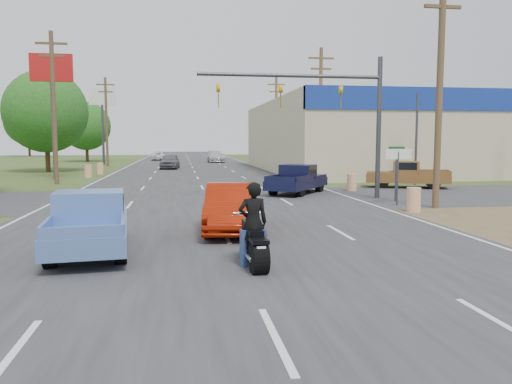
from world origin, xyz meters
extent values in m
plane|color=#37431B|center=(0.00, 0.00, 0.00)|extent=(200.00, 200.00, 0.00)
cube|color=#2D2D30|center=(0.00, 40.00, 0.01)|extent=(15.00, 180.00, 0.02)
cube|color=#2D2D30|center=(0.00, 18.00, 0.01)|extent=(120.00, 10.00, 0.02)
cube|color=#B7A88C|center=(32.00, 40.00, 3.30)|extent=(50.00, 28.00, 6.60)
cylinder|color=#4C3823|center=(9.50, 13.00, 5.00)|extent=(0.28, 0.28, 10.00)
cube|color=#4C3823|center=(9.50, 13.00, 8.40)|extent=(1.60, 0.14, 0.14)
cylinder|color=#4C3823|center=(9.50, 31.00, 5.00)|extent=(0.28, 0.28, 10.00)
cube|color=#4C3823|center=(9.50, 31.00, 9.20)|extent=(2.00, 0.14, 0.14)
cube|color=#4C3823|center=(9.50, 31.00, 8.40)|extent=(1.60, 0.14, 0.14)
cylinder|color=#4C3823|center=(9.50, 49.00, 5.00)|extent=(0.28, 0.28, 10.00)
cube|color=#4C3823|center=(9.50, 49.00, 9.20)|extent=(2.00, 0.14, 0.14)
cube|color=#4C3823|center=(9.50, 49.00, 8.40)|extent=(1.60, 0.14, 0.14)
cylinder|color=#4C3823|center=(-9.50, 28.00, 5.00)|extent=(0.28, 0.28, 10.00)
cube|color=#4C3823|center=(-9.50, 28.00, 9.20)|extent=(2.00, 0.14, 0.14)
cube|color=#4C3823|center=(-9.50, 28.00, 8.40)|extent=(1.60, 0.14, 0.14)
cylinder|color=#4C3823|center=(-9.50, 52.00, 5.00)|extent=(0.28, 0.28, 10.00)
cube|color=#4C3823|center=(-9.50, 52.00, 9.20)|extent=(2.00, 0.14, 0.14)
cube|color=#4C3823|center=(-9.50, 52.00, 8.40)|extent=(1.60, 0.14, 0.14)
cylinder|color=#422D19|center=(-13.50, 42.00, 1.62)|extent=(0.44, 0.44, 3.24)
sphere|color=#1E4F16|center=(-13.50, 42.00, 5.58)|extent=(7.56, 7.56, 7.56)
cylinder|color=#422D19|center=(-14.20, 66.00, 1.44)|extent=(0.44, 0.44, 2.88)
sphere|color=#1E4F16|center=(-14.20, 66.00, 4.96)|extent=(6.72, 6.72, 6.72)
cylinder|color=#422D19|center=(30.00, 95.00, 1.71)|extent=(0.44, 0.44, 3.42)
sphere|color=#1E4F16|center=(30.00, 95.00, 5.89)|extent=(7.98, 7.98, 7.98)
cylinder|color=#422D19|center=(-30.00, 95.00, 1.89)|extent=(0.44, 0.44, 3.78)
sphere|color=#1E4F16|center=(-30.00, 95.00, 6.51)|extent=(8.82, 8.82, 8.82)
cylinder|color=orange|center=(8.00, 12.00, 0.50)|extent=(0.56, 0.56, 1.00)
cylinder|color=orange|center=(8.40, 20.50, 0.50)|extent=(0.56, 0.56, 1.00)
cylinder|color=orange|center=(-8.50, 34.00, 0.50)|extent=(0.56, 0.56, 1.00)
cylinder|color=orange|center=(-8.20, 38.00, 0.50)|extent=(0.56, 0.56, 1.00)
cylinder|color=#3F3F44|center=(-10.50, 32.00, 4.50)|extent=(0.30, 0.30, 9.00)
cube|color=#B21414|center=(-10.50, 32.00, 8.20)|extent=(3.00, 0.35, 2.00)
cylinder|color=#3F3F44|center=(-10.50, 56.00, 4.50)|extent=(0.30, 0.30, 9.00)
cube|color=white|center=(-10.50, 56.00, 8.20)|extent=(3.00, 0.35, 2.00)
cylinder|color=#3F3F44|center=(8.20, 14.00, 1.20)|extent=(0.08, 0.08, 2.40)
cube|color=white|center=(8.20, 14.00, 2.30)|extent=(1.20, 0.05, 0.45)
cylinder|color=#3F3F44|center=(8.80, 15.50, 1.20)|extent=(0.08, 0.08, 2.40)
cube|color=#0C591E|center=(8.80, 15.50, 2.50)|extent=(0.80, 0.04, 0.22)
cylinder|color=#3F3F44|center=(8.50, 17.00, 3.50)|extent=(0.24, 0.24, 7.00)
cylinder|color=#3F3F44|center=(4.00, 17.00, 6.00)|extent=(9.00, 0.18, 0.18)
imported|color=gold|center=(6.50, 17.00, 5.55)|extent=(0.18, 0.40, 1.10)
imported|color=gold|center=(3.50, 17.00, 5.55)|extent=(0.18, 0.40, 1.10)
imported|color=gold|center=(0.50, 17.00, 5.55)|extent=(0.18, 0.40, 1.10)
imported|color=#961B06|center=(0.27, 8.83, 0.75)|extent=(2.12, 4.72, 1.50)
cylinder|color=black|center=(0.32, 3.58, 0.36)|extent=(0.38, 0.73, 0.71)
cylinder|color=black|center=(0.24, 5.14, 0.36)|extent=(0.17, 0.72, 0.71)
cube|color=black|center=(0.28, 4.39, 0.67)|extent=(0.31, 1.31, 0.32)
cube|color=black|center=(0.26, 4.66, 0.89)|extent=(0.31, 0.61, 0.24)
cube|color=black|center=(0.29, 4.07, 0.84)|extent=(0.36, 0.61, 0.11)
cylinder|color=white|center=(0.25, 4.98, 1.13)|extent=(0.70, 0.09, 0.05)
cube|color=white|center=(0.33, 3.34, 0.59)|extent=(0.20, 0.03, 0.13)
imported|color=black|center=(0.29, 4.24, 0.93)|extent=(0.70, 0.48, 1.85)
cylinder|color=black|center=(-4.57, 7.66, 0.37)|extent=(0.35, 0.76, 0.74)
cylinder|color=black|center=(-3.04, 7.82, 0.37)|extent=(0.35, 0.76, 0.74)
cylinder|color=black|center=(-4.28, 4.81, 0.37)|extent=(0.35, 0.76, 0.74)
cylinder|color=black|center=(-2.74, 4.96, 0.37)|extent=(0.35, 0.76, 0.74)
cube|color=#587ABD|center=(-3.66, 6.31, 0.57)|extent=(2.32, 4.95, 0.48)
cube|color=#587ABD|center=(-3.80, 7.74, 0.87)|extent=(1.92, 1.99, 0.17)
cube|color=#587ABD|center=(-3.67, 6.41, 1.20)|extent=(1.83, 1.60, 0.78)
cube|color=black|center=(-3.67, 6.41, 1.33)|extent=(1.84, 1.32, 0.41)
cube|color=#587ABD|center=(-3.42, 3.98, 0.94)|extent=(1.69, 0.25, 0.28)
cylinder|color=black|center=(5.19, 21.26, 0.37)|extent=(0.66, 0.76, 0.74)
cylinder|color=black|center=(6.45, 20.36, 0.37)|extent=(0.66, 0.76, 0.74)
cylinder|color=black|center=(3.51, 18.92, 0.37)|extent=(0.66, 0.76, 0.74)
cylinder|color=black|center=(4.78, 18.02, 0.37)|extent=(0.66, 0.76, 0.74)
cube|color=black|center=(4.98, 19.64, 0.57)|extent=(4.30, 4.98, 0.48)
cube|color=black|center=(5.82, 20.81, 0.88)|extent=(2.49, 2.51, 0.17)
cube|color=black|center=(5.04, 19.72, 1.20)|extent=(2.22, 2.16, 0.79)
cube|color=black|center=(5.04, 19.72, 1.34)|extent=(2.08, 1.95, 0.42)
cube|color=black|center=(3.62, 17.72, 0.94)|extent=(1.43, 1.05, 0.28)
cylinder|color=black|center=(10.82, 21.84, 0.38)|extent=(0.81, 0.56, 0.76)
cylinder|color=black|center=(11.44, 23.31, 0.38)|extent=(0.81, 0.56, 0.76)
cylinder|color=black|center=(13.55, 20.69, 0.38)|extent=(0.81, 0.56, 0.76)
cylinder|color=black|center=(14.17, 22.16, 0.38)|extent=(0.81, 0.56, 0.76)
cube|color=brown|center=(12.50, 22.00, 0.59)|extent=(5.28, 3.66, 0.49)
cube|color=brown|center=(11.13, 22.57, 0.90)|extent=(2.43, 2.39, 0.17)
cube|color=brown|center=(12.41, 22.04, 1.23)|extent=(2.04, 2.18, 0.81)
cube|color=black|center=(12.41, 22.04, 1.38)|extent=(1.78, 2.10, 0.43)
cube|color=brown|center=(14.72, 21.06, 0.97)|extent=(0.75, 1.64, 0.28)
imported|color=slate|center=(-2.37, 45.59, 0.79)|extent=(2.16, 4.73, 1.57)
imported|color=silver|center=(3.50, 61.06, 0.77)|extent=(2.30, 5.36, 1.54)
imported|color=white|center=(-4.36, 69.11, 0.60)|extent=(2.28, 4.42, 1.19)
camera|label=1|loc=(-1.34, -6.85, 2.87)|focal=35.00mm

